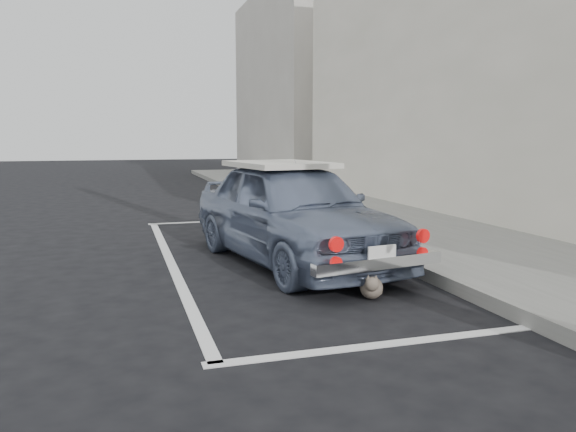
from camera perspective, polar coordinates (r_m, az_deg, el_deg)
name	(u,v)px	position (r m, az deg, el deg)	size (l,w,h in m)	color
ground	(310,330)	(4.90, 2.30, -11.50)	(80.00, 80.00, 0.00)	black
sidewalk	(485,254)	(8.08, 19.34, -3.62)	(2.80, 40.00, 0.15)	slate
shop_building	(574,32)	(11.62, 27.07, 16.28)	(3.50, 18.00, 7.00)	beige
building_far	(298,85)	(25.71, 0.98, 13.21)	(3.50, 10.00, 8.00)	#ACA69C
pline_rear	(390,344)	(4.65, 10.36, -12.64)	(3.00, 0.12, 0.01)	silver
pline_front	(226,221)	(11.16, -6.31, -0.49)	(3.00, 0.12, 0.01)	silver
pline_side	(171,263)	(7.56, -11.82, -4.65)	(0.12, 7.00, 0.01)	silver
retro_coupe	(293,211)	(7.33, 0.49, 0.51)	(2.22, 4.17, 1.35)	slate
cat	(371,286)	(5.83, 8.48, -7.06)	(0.36, 0.49, 0.29)	#65574D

